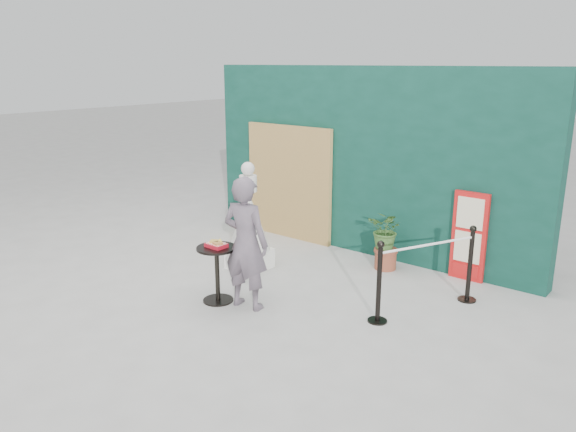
{
  "coord_description": "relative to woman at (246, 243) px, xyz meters",
  "views": [
    {
      "loc": [
        4.71,
        -4.59,
        3.06
      ],
      "look_at": [
        0.0,
        1.2,
        1.0
      ],
      "focal_mm": 35.0,
      "sensor_mm": 36.0,
      "label": 1
    }
  ],
  "objects": [
    {
      "name": "ground",
      "position": [
        -0.08,
        -0.27,
        -0.86
      ],
      "size": [
        60.0,
        60.0,
        0.0
      ],
      "primitive_type": "plane",
      "color": "#ADAAA5",
      "rests_on": "ground"
    },
    {
      "name": "back_wall",
      "position": [
        -0.08,
        2.88,
        0.64
      ],
      "size": [
        6.0,
        0.3,
        3.0
      ],
      "primitive_type": "cube",
      "color": "#0B3227",
      "rests_on": "ground"
    },
    {
      "name": "bamboo_fence",
      "position": [
        -1.48,
        2.67,
        0.14
      ],
      "size": [
        1.8,
        0.08,
        2.0
      ],
      "primitive_type": "cube",
      "color": "tan",
      "rests_on": "ground"
    },
    {
      "name": "woman",
      "position": [
        0.0,
        0.0,
        0.0
      ],
      "size": [
        0.68,
        0.51,
        1.72
      ],
      "primitive_type": "imported",
      "rotation": [
        0.0,
        0.0,
        3.3
      ],
      "color": "#665763",
      "rests_on": "ground"
    },
    {
      "name": "menu_board",
      "position": [
        1.82,
        2.69,
        -0.21
      ],
      "size": [
        0.5,
        0.07,
        1.3
      ],
      "color": "red",
      "rests_on": "ground"
    },
    {
      "name": "statue",
      "position": [
        -0.93,
        1.05,
        -0.19
      ],
      "size": [
        0.64,
        0.64,
        1.64
      ],
      "color": "white",
      "rests_on": "ground"
    },
    {
      "name": "cafe_table",
      "position": [
        -0.42,
        -0.12,
        -0.36
      ],
      "size": [
        0.52,
        0.52,
        0.75
      ],
      "color": "black",
      "rests_on": "ground"
    },
    {
      "name": "food_basket",
      "position": [
        -0.41,
        -0.11,
        -0.07
      ],
      "size": [
        0.26,
        0.19,
        0.11
      ],
      "color": "red",
      "rests_on": "cafe_table"
    },
    {
      "name": "planter",
      "position": [
        0.7,
        2.33,
        -0.33
      ],
      "size": [
        0.54,
        0.47,
        0.92
      ],
      "color": "brown",
      "rests_on": "ground"
    },
    {
      "name": "stanchion_barrier",
      "position": [
        1.83,
        1.33,
        -0.36
      ],
      "size": [
        0.84,
        1.54,
        1.03
      ],
      "color": "black",
      "rests_on": "ground"
    }
  ]
}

